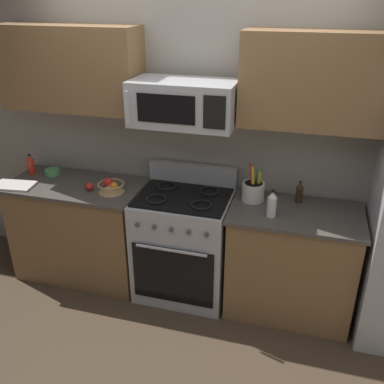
% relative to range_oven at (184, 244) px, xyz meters
% --- Properties ---
extents(ground_plane, '(16.00, 16.00, 0.00)m').
position_rel_range_oven_xyz_m(ground_plane, '(0.00, -0.71, -0.47)').
color(ground_plane, '#473828').
extents(wall_back, '(8.00, 0.10, 2.60)m').
position_rel_range_oven_xyz_m(wall_back, '(0.00, 0.37, 0.83)').
color(wall_back, '#9E998E').
rests_on(wall_back, ground).
extents(counter_left, '(1.17, 0.61, 0.91)m').
position_rel_range_oven_xyz_m(counter_left, '(-0.98, -0.00, -0.02)').
color(counter_left, olive).
rests_on(counter_left, ground).
extents(range_oven, '(0.76, 0.65, 1.09)m').
position_rel_range_oven_xyz_m(range_oven, '(0.00, 0.00, 0.00)').
color(range_oven, '#B2B5BA').
rests_on(range_oven, ground).
extents(counter_right, '(1.00, 0.61, 0.91)m').
position_rel_range_oven_xyz_m(counter_right, '(0.89, -0.00, -0.02)').
color(counter_right, olive).
rests_on(counter_right, ground).
extents(microwave, '(0.77, 0.44, 0.33)m').
position_rel_range_oven_xyz_m(microwave, '(-0.00, 0.03, 1.20)').
color(microwave, '#B2B5BA').
extents(upper_cabinets_left, '(1.16, 0.34, 0.65)m').
position_rel_range_oven_xyz_m(upper_cabinets_left, '(-0.98, 0.15, 1.38)').
color(upper_cabinets_left, olive).
extents(upper_cabinets_right, '(0.99, 0.34, 0.65)m').
position_rel_range_oven_xyz_m(upper_cabinets_right, '(0.90, 0.15, 1.38)').
color(upper_cabinets_right, olive).
extents(utensil_crock, '(0.17, 0.17, 0.31)m').
position_rel_range_oven_xyz_m(utensil_crock, '(0.54, 0.11, 0.52)').
color(utensil_crock, white).
rests_on(utensil_crock, counter_right).
extents(fruit_basket, '(0.22, 0.22, 0.11)m').
position_rel_range_oven_xyz_m(fruit_basket, '(-0.61, -0.06, 0.48)').
color(fruit_basket, tan).
rests_on(fruit_basket, counter_left).
extents(apple_loose, '(0.07, 0.07, 0.07)m').
position_rel_range_oven_xyz_m(apple_loose, '(-0.79, -0.08, 0.47)').
color(apple_loose, red).
rests_on(apple_loose, counter_left).
extents(cutting_board, '(0.36, 0.24, 0.02)m').
position_rel_range_oven_xyz_m(cutting_board, '(-1.45, -0.18, 0.44)').
color(cutting_board, silver).
rests_on(cutting_board, counter_left).
extents(bottle_hot_sauce, '(0.06, 0.06, 0.18)m').
position_rel_range_oven_xyz_m(bottle_hot_sauce, '(-1.47, 0.10, 0.52)').
color(bottle_hot_sauce, red).
rests_on(bottle_hot_sauce, counter_left).
extents(bottle_vinegar, '(0.07, 0.07, 0.21)m').
position_rel_range_oven_xyz_m(bottle_vinegar, '(0.71, -0.12, 0.53)').
color(bottle_vinegar, silver).
rests_on(bottle_vinegar, counter_right).
extents(bottle_soy, '(0.06, 0.06, 0.18)m').
position_rel_range_oven_xyz_m(bottle_soy, '(0.89, 0.17, 0.52)').
color(bottle_soy, '#382314').
rests_on(bottle_soy, counter_right).
extents(prep_bowl, '(0.13, 0.13, 0.05)m').
position_rel_range_oven_xyz_m(prep_bowl, '(-1.27, 0.13, 0.46)').
color(prep_bowl, '#59AD66').
rests_on(prep_bowl, counter_left).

